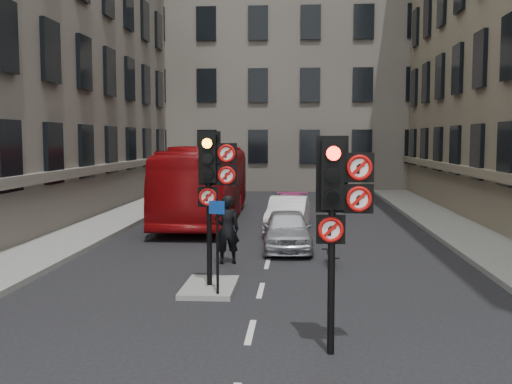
# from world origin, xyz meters

# --- Properties ---
(ground) EXTENTS (120.00, 120.00, 0.00)m
(ground) POSITION_xyz_m (0.00, 0.00, 0.00)
(ground) COLOR black
(ground) RESTS_ON ground
(pavement_left) EXTENTS (3.00, 50.00, 0.16)m
(pavement_left) POSITION_xyz_m (-7.20, 12.00, 0.08)
(pavement_left) COLOR gray
(pavement_left) RESTS_ON ground
(pavement_right) EXTENTS (3.00, 50.00, 0.16)m
(pavement_right) POSITION_xyz_m (7.20, 12.00, 0.08)
(pavement_right) COLOR gray
(pavement_right) RESTS_ON ground
(centre_island) EXTENTS (1.20, 2.00, 0.12)m
(centre_island) POSITION_xyz_m (-1.20, 5.00, 0.06)
(centre_island) COLOR gray
(centre_island) RESTS_ON ground
(building_far) EXTENTS (30.00, 14.00, 20.00)m
(building_far) POSITION_xyz_m (0.00, 38.00, 10.00)
(building_far) COLOR gray
(building_far) RESTS_ON ground
(signal_near) EXTENTS (0.91, 0.40, 3.58)m
(signal_near) POSITION_xyz_m (1.49, 0.99, 2.58)
(signal_near) COLOR black
(signal_near) RESTS_ON ground
(signal_far) EXTENTS (0.91, 0.40, 3.58)m
(signal_far) POSITION_xyz_m (-1.11, 4.99, 2.70)
(signal_far) COLOR black
(signal_far) RESTS_ON centre_island
(car_silver) EXTENTS (1.67, 3.82, 1.28)m
(car_silver) POSITION_xyz_m (0.52, 10.17, 0.64)
(car_silver) COLOR #B1B2B9
(car_silver) RESTS_ON ground
(car_white) EXTENTS (1.72, 4.12, 1.33)m
(car_white) POSITION_xyz_m (0.48, 13.88, 0.66)
(car_white) COLOR silver
(car_white) RESTS_ON ground
(car_pink) EXTENTS (1.78, 4.07, 1.17)m
(car_pink) POSITION_xyz_m (0.54, 16.40, 0.58)
(car_pink) COLOR #C43987
(car_pink) RESTS_ON ground
(bus_red) EXTENTS (2.93, 11.52, 3.19)m
(bus_red) POSITION_xyz_m (-3.11, 16.78, 1.60)
(bus_red) COLOR maroon
(bus_red) RESTS_ON ground
(motorcycle) EXTENTS (0.54, 1.79, 1.07)m
(motorcycle) POSITION_xyz_m (1.77, 7.77, 0.53)
(motorcycle) COLOR black
(motorcycle) RESTS_ON ground
(motorcyclist) EXTENTS (0.81, 0.65, 1.95)m
(motorcyclist) POSITION_xyz_m (-1.14, 7.94, 0.97)
(motorcyclist) COLOR black
(motorcyclist) RESTS_ON ground
(info_sign) EXTENTS (0.35, 0.14, 2.06)m
(info_sign) POSITION_xyz_m (-0.90, 4.18, 1.45)
(info_sign) COLOR black
(info_sign) RESTS_ON centre_island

